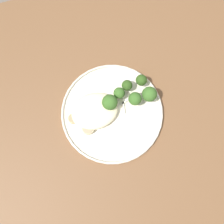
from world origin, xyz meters
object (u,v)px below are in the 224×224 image
seared_scallop_half_hidden (88,128)px  seared_scallop_tilted_round (109,114)px  broccoli_floret_small_sprig (127,85)px  seared_scallop_tiny_bay (95,111)px  dinner_plate (112,113)px  broccoli_floret_left_leaning (110,102)px  broccoli_floret_beside_noodles (135,99)px  broccoli_floret_right_tilted (119,93)px  broccoli_floret_tall_stalk (149,94)px  seared_scallop_on_noodles (73,119)px  broccoli_floret_front_edge (141,80)px

seared_scallop_half_hidden → seared_scallop_tilted_round: bearing=-162.7°
broccoli_floret_small_sprig → seared_scallop_tiny_bay: bearing=20.5°
dinner_plate → broccoli_floret_left_leaning: 0.04m
seared_scallop_half_hidden → broccoli_floret_beside_noodles: size_ratio=0.59×
seared_scallop_tilted_round → seared_scallop_half_hidden: 0.07m
seared_scallop_tiny_bay → broccoli_floret_beside_noodles: broccoli_floret_beside_noodles is taller
seared_scallop_half_hidden → broccoli_floret_right_tilted: size_ratio=0.74×
broccoli_floret_right_tilted → broccoli_floret_beside_noodles: broccoli_floret_beside_noodles is taller
broccoli_floret_right_tilted → broccoli_floret_tall_stalk: bearing=158.3°
seared_scallop_on_noodles → broccoli_floret_left_leaning: 0.11m
seared_scallop_tilted_round → broccoli_floret_front_edge: (-0.11, -0.06, 0.02)m
seared_scallop_tiny_bay → seared_scallop_half_hidden: bearing=52.0°
seared_scallop_tilted_round → seared_scallop_on_noodles: size_ratio=1.10×
broccoli_floret_right_tilted → broccoli_floret_front_edge: (-0.07, -0.02, 0.00)m
seared_scallop_tilted_round → broccoli_floret_left_leaning: 0.04m
seared_scallop_on_noodles → seared_scallop_tiny_bay: bearing=-177.8°
seared_scallop_tiny_bay → seared_scallop_tilted_round: size_ratio=0.86×
broccoli_floret_beside_noodles → broccoli_floret_front_edge: 0.06m
dinner_plate → seared_scallop_tilted_round: 0.02m
seared_scallop_tiny_bay → seared_scallop_tilted_round: 0.04m
dinner_plate → seared_scallop_half_hidden: (0.08, 0.03, 0.01)m
broccoli_floret_tall_stalk → seared_scallop_on_noodles: bearing=-0.8°
broccoli_floret_beside_noodles → dinner_plate: bearing=8.6°
seared_scallop_tilted_round → broccoli_floret_tall_stalk: 0.12m
seared_scallop_half_hidden → broccoli_floret_tall_stalk: size_ratio=0.56×
broccoli_floret_left_leaning → broccoli_floret_beside_noodles: broccoli_floret_left_leaning is taller
dinner_plate → broccoli_floret_beside_noodles: 0.08m
broccoli_floret_beside_noodles → seared_scallop_tiny_bay: bearing=-2.8°
seared_scallop_tilted_round → broccoli_floret_right_tilted: 0.07m
broccoli_floret_tall_stalk → broccoli_floret_front_edge: size_ratio=1.24×
dinner_plate → broccoli_floret_left_leaning: bearing=-91.4°
seared_scallop_tilted_round → broccoli_floret_tall_stalk: (-0.12, -0.01, 0.03)m
broccoli_floret_left_leaning → broccoli_floret_beside_noodles: (-0.07, 0.01, -0.00)m
dinner_plate → seared_scallop_tiny_bay: (0.05, -0.02, 0.01)m
broccoli_floret_small_sprig → dinner_plate: bearing=42.3°
dinner_plate → broccoli_floret_small_sprig: bearing=-137.7°
broccoli_floret_small_sprig → broccoli_floret_front_edge: bearing=-177.8°
seared_scallop_on_noodles → broccoli_floret_beside_noodles: bearing=179.0°
seared_scallop_on_noodles → broccoli_floret_right_tilted: (-0.14, -0.03, 0.02)m
broccoli_floret_beside_noodles → seared_scallop_half_hidden: bearing=13.6°
seared_scallop_half_hidden → broccoli_floret_small_sprig: 0.16m
broccoli_floret_right_tilted → broccoli_floret_small_sprig: bearing=-151.9°
seared_scallop_tiny_bay → broccoli_floret_right_tilted: bearing=-162.3°
seared_scallop_half_hidden → broccoli_floret_right_tilted: bearing=-149.2°
seared_scallop_tiny_bay → seared_scallop_half_hidden: seared_scallop_half_hidden is taller
broccoli_floret_small_sprig → broccoli_floret_right_tilted: bearing=28.1°
broccoli_floret_tall_stalk → broccoli_floret_small_sprig: bearing=-42.7°
seared_scallop_tilted_round → broccoli_floret_right_tilted: size_ratio=0.67×
broccoli_floret_left_leaning → broccoli_floret_tall_stalk: (-0.11, 0.01, 0.00)m
seared_scallop_tilted_round → broccoli_floret_small_sprig: (-0.07, -0.06, 0.02)m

